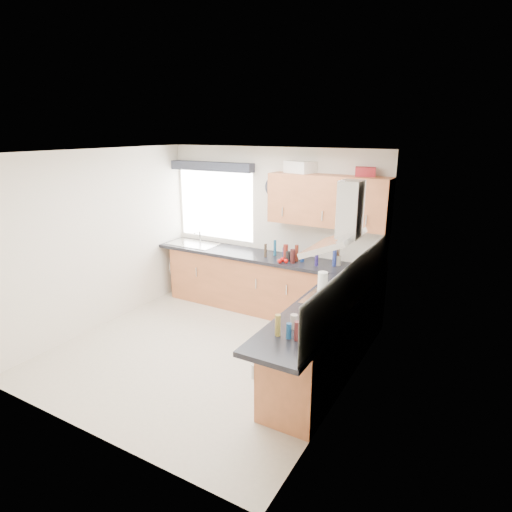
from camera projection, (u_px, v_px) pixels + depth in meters
The scene contains 42 objects.
ground_plane at pixel (207, 351), 5.50m from camera, with size 3.60×3.60×0.00m, color beige.
ceiling at pixel (199, 152), 4.79m from camera, with size 3.60×3.60×0.02m, color white.
wall_back at pixel (272, 229), 6.65m from camera, with size 3.60×0.02×2.50m, color silver.
wall_front at pixel (77, 312), 3.64m from camera, with size 3.60×0.02×2.50m, color silver.
wall_left at pixel (99, 240), 6.00m from camera, with size 0.02×3.60×2.50m, color silver.
wall_right at pixel (348, 284), 4.29m from camera, with size 0.02×3.60×2.50m, color silver.
window at pixel (216, 205), 7.05m from camera, with size 1.40×0.02×1.10m, color white.
window_blind at pixel (211, 166), 6.80m from camera, with size 1.50×0.18×0.14m, color #272A35.
splashback at pixel (356, 282), 4.57m from camera, with size 0.01×3.00×0.54m, color white.
base_cab_back at pixel (257, 283), 6.69m from camera, with size 3.00×0.58×0.86m, color #9C5631.
base_cab_corner at pixel (357, 303), 5.92m from camera, with size 0.60×0.60×0.86m, color #9C5631.
base_cab_right at pixel (323, 344), 4.79m from camera, with size 0.58×2.10×0.86m, color #9C5631.
worktop_back at pixel (263, 257), 6.50m from camera, with size 3.60×0.62×0.05m, color black.
worktop_right at pixel (319, 312), 4.54m from camera, with size 0.62×2.42×0.05m, color black.
sink at pixel (193, 242), 7.11m from camera, with size 0.84×0.46×0.10m, color #B6B6B6, non-canonical shape.
oven at pixel (327, 339), 4.92m from camera, with size 0.56×0.58×0.85m, color black.
hob_plate at pixel (329, 299), 4.78m from camera, with size 0.52×0.52×0.01m, color #B6B6B6.
extractor_hood at pixel (342, 226), 4.49m from camera, with size 0.52×0.78×0.66m, color #B6B6B6, non-canonical shape.
upper_cabinets at pixel (328, 201), 5.89m from camera, with size 1.70×0.35×0.70m, color #9C5631.
washing_machine at pixel (229, 281), 6.96m from camera, with size 0.52×0.50×0.76m, color white.
wall_clock at pixel (274, 187), 6.40m from camera, with size 0.32×0.32×0.04m, color #272A35.
casserole at pixel (300, 167), 6.07m from camera, with size 0.39×0.29×0.16m, color white.
storage_box at pixel (365, 172), 5.64m from camera, with size 0.26×0.22×0.12m, color #B0262D.
utensil_pot at pixel (337, 261), 6.00m from camera, with size 0.10×0.10×0.13m, color #A29B89.
kitchen_roll at pixel (323, 282), 4.97m from camera, with size 0.11×0.11×0.25m, color white.
tomato_cluster at pixel (283, 261), 6.11m from camera, with size 0.14×0.14×0.06m, color #AC0A07, non-canonical shape.
jar_0 at pixel (284, 251), 6.43m from camera, with size 0.05×0.05×0.15m, color olive.
jar_1 at pixel (285, 253), 6.29m from camera, with size 0.06×0.06×0.17m, color #181751.
jar_2 at pixel (293, 256), 6.08m from camera, with size 0.07×0.07×0.20m, color #351313.
jar_3 at pixel (297, 253), 6.17m from camera, with size 0.05×0.05×0.24m, color maroon.
jar_4 at pixel (288, 256), 6.18m from camera, with size 0.07×0.07×0.14m, color black.
jar_5 at pixel (335, 257), 5.94m from camera, with size 0.06×0.06×0.25m, color navy.
jar_6 at pixel (286, 252), 6.21m from camera, with size 0.07×0.07×0.23m, color maroon.
jar_7 at pixel (275, 248), 6.44m from camera, with size 0.04×0.04×0.24m, color navy.
jar_8 at pixel (302, 257), 6.16m from camera, with size 0.06×0.06×0.14m, color navy.
jar_9 at pixel (317, 259), 5.96m from camera, with size 0.05×0.05×0.20m, color #221851.
jar_10 at pixel (285, 251), 6.45m from camera, with size 0.04×0.04×0.14m, color navy.
jar_11 at pixel (265, 250), 6.37m from camera, with size 0.04×0.04×0.20m, color #372B1E.
bottle_0 at pixel (294, 322), 4.08m from camera, with size 0.07×0.07×0.14m, color gray.
bottle_1 at pixel (297, 331), 3.85m from camera, with size 0.06×0.06×0.18m, color #48191A.
bottle_2 at pixel (278, 325), 3.93m from camera, with size 0.05×0.05×0.21m, color olive.
bottle_3 at pixel (289, 331), 3.89m from camera, with size 0.05×0.05×0.15m, color navy.
Camera 1 is at (2.98, -3.97, 2.74)m, focal length 30.00 mm.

